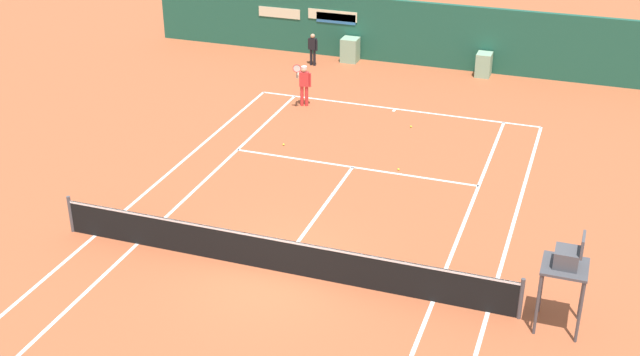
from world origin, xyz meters
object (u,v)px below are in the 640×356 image
tennis_ball_mid_court (284,145)px  ball_kid_centre_post (313,47)px  umpire_chair (566,265)px  tennis_ball_by_sideline (398,169)px  player_on_baseline (304,82)px  tennis_ball_near_service_line (411,127)px

tennis_ball_mid_court → ball_kid_centre_post: bearing=103.1°
umpire_chair → tennis_ball_by_sideline: (-5.42, 6.68, -1.59)m
tennis_ball_by_sideline → player_on_baseline: bearing=138.3°
umpire_chair → tennis_ball_near_service_line: (-5.88, 10.19, -1.59)m
ball_kid_centre_post → tennis_ball_mid_court: bearing=113.2°
tennis_ball_by_sideline → tennis_ball_near_service_line: size_ratio=1.00×
umpire_chair → tennis_ball_near_service_line: bearing=30.0°
tennis_ball_by_sideline → umpire_chair: bearing=-50.9°
tennis_ball_near_service_line → tennis_ball_mid_court: bearing=-141.3°
umpire_chair → player_on_baseline: size_ratio=1.35×
ball_kid_centre_post → tennis_ball_by_sideline: ball_kid_centre_post is taller
ball_kid_centre_post → tennis_ball_near_service_line: size_ratio=20.25×
umpire_chair → tennis_ball_mid_court: (-9.54, 7.26, -1.59)m
tennis_ball_near_service_line → ball_kid_centre_post: bearing=136.7°
umpire_chair → ball_kid_centre_post: (-11.45, 15.44, -0.84)m
umpire_chair → tennis_ball_by_sideline: size_ratio=35.58×
tennis_ball_by_sideline → tennis_ball_near_service_line: (-0.45, 3.51, 0.00)m
player_on_baseline → tennis_ball_near_service_line: size_ratio=26.30×
ball_kid_centre_post → tennis_ball_mid_court: size_ratio=20.25×
umpire_chair → tennis_ball_near_service_line: 11.87m
player_on_baseline → tennis_ball_by_sideline: bearing=122.2°
umpire_chair → tennis_ball_near_service_line: umpire_chair is taller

